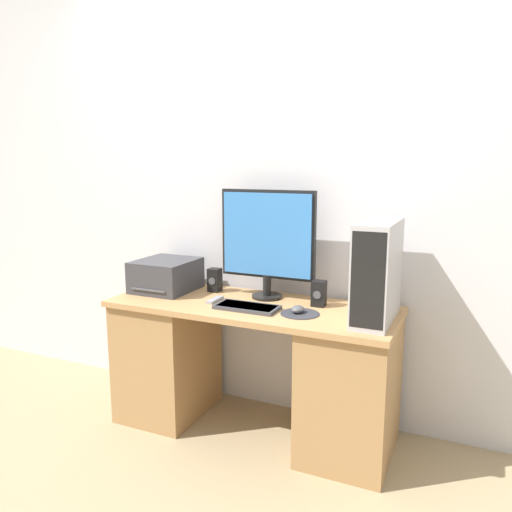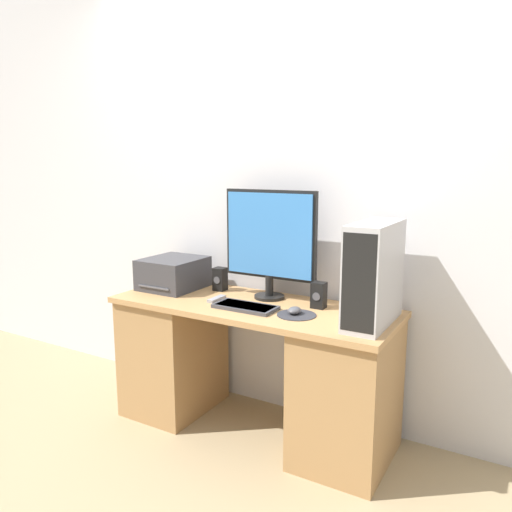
# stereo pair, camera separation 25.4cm
# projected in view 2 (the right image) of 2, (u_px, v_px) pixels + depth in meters

# --- Properties ---
(ground_plane) EXTENTS (12.00, 12.00, 0.00)m
(ground_plane) POSITION_uv_depth(u_px,v_px,m) (223.00, 454.00, 2.49)
(ground_plane) COLOR #9E8966
(wall_back) EXTENTS (6.40, 0.05, 2.70)m
(wall_back) POSITION_uv_depth(u_px,v_px,m) (283.00, 178.00, 2.77)
(wall_back) COLOR silver
(wall_back) RESTS_ON ground_plane
(desk) EXTENTS (1.51, 0.57, 0.71)m
(desk) POSITION_uv_depth(u_px,v_px,m) (252.00, 365.00, 2.67)
(desk) COLOR tan
(desk) RESTS_ON ground_plane
(monitor) EXTENTS (0.53, 0.16, 0.59)m
(monitor) POSITION_uv_depth(u_px,v_px,m) (270.00, 238.00, 2.66)
(monitor) COLOR black
(monitor) RESTS_ON desk
(keyboard) EXTENTS (0.32, 0.15, 0.02)m
(keyboard) POSITION_uv_depth(u_px,v_px,m) (245.00, 307.00, 2.52)
(keyboard) COLOR #3D3D42
(keyboard) RESTS_ON desk
(mousepad) EXTENTS (0.19, 0.19, 0.00)m
(mousepad) POSITION_uv_depth(u_px,v_px,m) (297.00, 315.00, 2.41)
(mousepad) COLOR #2D2D33
(mousepad) RESTS_ON desk
(mouse) EXTENTS (0.06, 0.08, 0.03)m
(mouse) POSITION_uv_depth(u_px,v_px,m) (295.00, 310.00, 2.41)
(mouse) COLOR #4C4C51
(mouse) RESTS_ON mousepad
(computer_tower) EXTENTS (0.16, 0.43, 0.47)m
(computer_tower) POSITION_uv_depth(u_px,v_px,m) (374.00, 274.00, 2.24)
(computer_tower) COLOR #B2B2B7
(computer_tower) RESTS_ON desk
(printer) EXTENTS (0.31, 0.35, 0.18)m
(printer) POSITION_uv_depth(u_px,v_px,m) (173.00, 273.00, 2.92)
(printer) COLOR #38383D
(printer) RESTS_ON desk
(speaker_left) EXTENTS (0.07, 0.07, 0.13)m
(speaker_left) POSITION_uv_depth(u_px,v_px,m) (220.00, 279.00, 2.87)
(speaker_left) COLOR black
(speaker_left) RESTS_ON desk
(speaker_right) EXTENTS (0.07, 0.07, 0.13)m
(speaker_right) POSITION_uv_depth(u_px,v_px,m) (319.00, 295.00, 2.52)
(speaker_right) COLOR black
(speaker_right) RESTS_ON desk
(remote_control) EXTENTS (0.04, 0.13, 0.02)m
(remote_control) POSITION_uv_depth(u_px,v_px,m) (217.00, 299.00, 2.67)
(remote_control) COLOR gray
(remote_control) RESTS_ON desk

